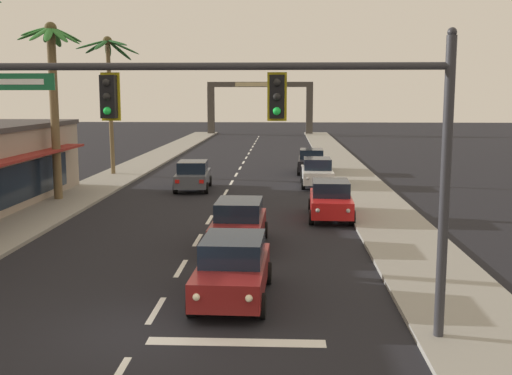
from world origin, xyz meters
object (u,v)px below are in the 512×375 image
at_px(sedan_lead_at_stop_bar, 233,268).
at_px(sedan_oncoming_far, 193,175).
at_px(town_gateway_arch, 260,101).
at_px(palm_left_third, 53,83).
at_px(sedan_parked_mid_kerb, 311,161).
at_px(sedan_parked_nearest_kerb, 317,172).
at_px(traffic_signal_mast, 280,122).
at_px(sedan_parked_far_kerb, 331,199).
at_px(sedan_third_in_queue, 239,223).
at_px(palm_left_farthest, 109,71).

height_order(sedan_lead_at_stop_bar, sedan_oncoming_far, same).
bearing_deg(town_gateway_arch, palm_left_third, -98.68).
height_order(sedan_oncoming_far, sedan_parked_mid_kerb, same).
distance_m(sedan_oncoming_far, sedan_parked_nearest_kerb, 7.47).
xyz_separation_m(traffic_signal_mast, sedan_parked_far_kerb, (2.19, 13.92, -4.02)).
distance_m(sedan_parked_mid_kerb, town_gateway_arch, 43.12).
xyz_separation_m(sedan_parked_mid_kerb, town_gateway_arch, (-5.20, 42.64, 3.74)).
bearing_deg(sedan_third_in_queue, palm_left_third, 137.47).
xyz_separation_m(traffic_signal_mast, sedan_lead_at_stop_bar, (-1.26, 2.75, -4.02)).
bearing_deg(sedan_lead_at_stop_bar, palm_left_farthest, 112.12).
bearing_deg(sedan_third_in_queue, palm_left_farthest, 117.25).
bearing_deg(palm_left_third, sedan_lead_at_stop_bar, -55.61).
height_order(sedan_parked_nearest_kerb, sedan_parked_far_kerb, same).
bearing_deg(sedan_parked_far_kerb, sedan_parked_nearest_kerb, 90.39).
bearing_deg(palm_left_third, sedan_parked_far_kerb, -15.62).
height_order(sedan_third_in_queue, palm_left_third, palm_left_third).
relative_size(sedan_lead_at_stop_bar, palm_left_third, 0.50).
xyz_separation_m(sedan_parked_mid_kerb, palm_left_farthest, (-13.58, -1.97, 6.17)).
distance_m(sedan_third_in_queue, sedan_parked_far_kerb, 6.51).
bearing_deg(palm_left_third, palm_left_farthest, 90.01).
bearing_deg(sedan_parked_far_kerb, sedan_lead_at_stop_bar, -107.18).
height_order(sedan_lead_at_stop_bar, town_gateway_arch, town_gateway_arch).
xyz_separation_m(sedan_lead_at_stop_bar, palm_left_farthest, (-10.27, 25.27, 6.17)).
bearing_deg(sedan_parked_far_kerb, traffic_signal_mast, -98.95).
bearing_deg(sedan_parked_nearest_kerb, palm_left_third, -156.34).
distance_m(palm_left_third, town_gateway_arch, 55.53).
relative_size(sedan_oncoming_far, sedan_parked_far_kerb, 1.01).
distance_m(sedan_oncoming_far, sedan_parked_mid_kerb, 10.80).
distance_m(sedan_parked_far_kerb, town_gateway_arch, 59.07).
bearing_deg(sedan_lead_at_stop_bar, town_gateway_arch, 91.55).
distance_m(sedan_oncoming_far, sedan_parked_far_kerb, 10.84).
height_order(sedan_third_in_queue, sedan_parked_nearest_kerb, same).
bearing_deg(sedan_oncoming_far, palm_left_farthest, 136.40).
bearing_deg(sedan_third_in_queue, sedan_parked_mid_kerb, 80.54).
xyz_separation_m(sedan_oncoming_far, sedan_parked_far_kerb, (7.31, -7.99, 0.00)).
relative_size(sedan_parked_mid_kerb, palm_left_third, 0.50).
height_order(sedan_lead_at_stop_bar, sedan_parked_mid_kerb, same).
height_order(sedan_lead_at_stop_bar, palm_left_farthest, palm_left_farthest).
bearing_deg(sedan_parked_nearest_kerb, sedan_lead_at_stop_bar, -99.16).
bearing_deg(town_gateway_arch, sedan_oncoming_far, -92.22).
xyz_separation_m(sedan_parked_nearest_kerb, palm_left_farthest, (-13.66, 4.28, 6.17)).
distance_m(sedan_parked_nearest_kerb, palm_left_third, 15.78).
relative_size(sedan_third_in_queue, town_gateway_arch, 0.31).
height_order(sedan_third_in_queue, sedan_parked_far_kerb, same).
relative_size(palm_left_third, town_gateway_arch, 0.62).
xyz_separation_m(sedan_oncoming_far, palm_left_third, (-6.41, -4.16, 5.17)).
relative_size(sedan_parked_mid_kerb, town_gateway_arch, 0.31).
bearing_deg(palm_left_third, sedan_third_in_queue, -42.53).
height_order(palm_left_third, palm_left_farthest, palm_left_farthest).
bearing_deg(traffic_signal_mast, sedan_parked_far_kerb, 81.05).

